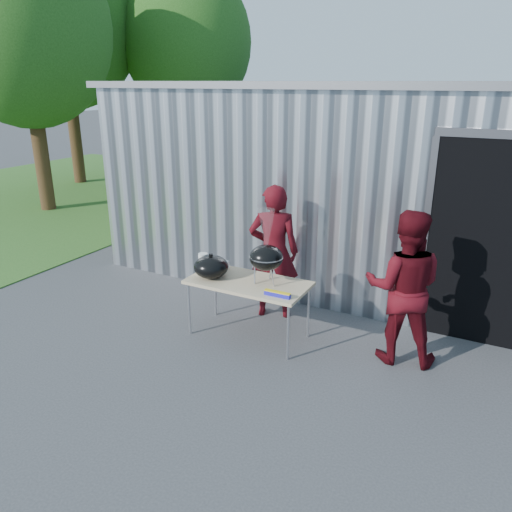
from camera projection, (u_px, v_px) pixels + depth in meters
The scene contains 14 objects.
ground at pixel (215, 349), 6.11m from camera, with size 80.00×80.00×0.00m, color #3A3A3C.
building at pixel (390, 172), 9.03m from camera, with size 8.20×6.20×3.10m.
grass_patch at pixel (68, 189), 15.06m from camera, with size 10.00×12.00×0.02m, color #2D591E.
tree_left at pixel (23, 27), 11.32m from camera, with size 3.95×3.95×6.54m.
tree_mid at pixel (62, 21), 14.54m from camera, with size 4.40×4.40×7.30m.
tree_far at pixel (187, 42), 15.08m from camera, with size 3.90×3.90×6.46m.
folding_table at pixel (248, 284), 6.21m from camera, with size 1.50×0.75×0.75m.
kettle_grill at pixel (266, 250), 6.00m from camera, with size 0.42×0.42×0.93m.
grill_lid at pixel (211, 267), 6.27m from camera, with size 0.44×0.44×0.32m.
paper_towels at pixel (203, 264), 6.38m from camera, with size 0.12×0.12×0.28m, color white.
white_tub at pixel (220, 265), 6.60m from camera, with size 0.20×0.15×0.10m, color white.
foil_box at pixel (277, 294), 5.75m from camera, with size 0.32×0.06×0.06m.
person_cook at pixel (274, 252), 6.72m from camera, with size 0.67×0.44×1.85m, color #480910.
person_bystander at pixel (404, 288), 5.62m from camera, with size 0.88×0.68×1.80m, color #480910.
Camera 1 is at (2.95, -4.54, 3.10)m, focal length 35.00 mm.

